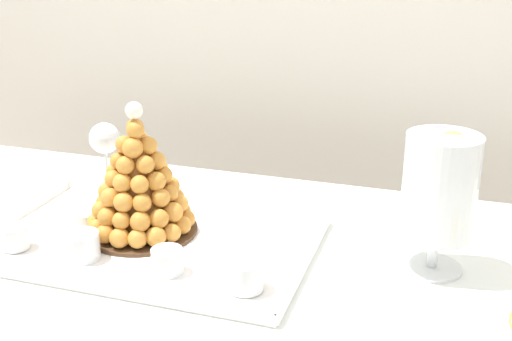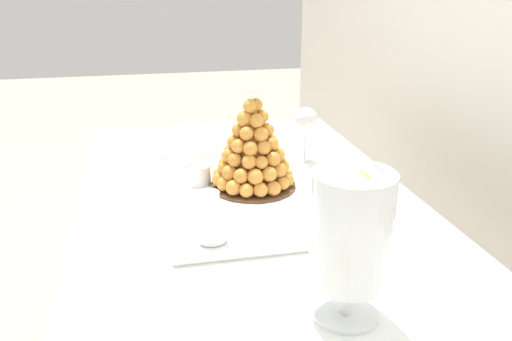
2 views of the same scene
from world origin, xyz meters
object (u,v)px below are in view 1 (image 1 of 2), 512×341
(dessert_cup_left, at_px, (15,238))
(dessert_cup_centre, at_px, (167,262))
(dessert_cup_mid_right, at_px, (246,276))
(wine_glass, at_px, (105,140))
(croquembouche, at_px, (139,185))
(dessert_cup_mid_left, at_px, (83,247))
(creme_brulee_ramekin, at_px, (82,214))
(serving_tray, at_px, (150,242))
(macaron_goblet, at_px, (440,188))

(dessert_cup_left, relative_size, dessert_cup_centre, 0.94)
(dessert_cup_mid_right, distance_m, wine_glass, 0.60)
(croquembouche, height_order, dessert_cup_mid_left, croquembouche)
(creme_brulee_ramekin, bearing_deg, serving_tray, -15.07)
(wine_glass, bearing_deg, creme_brulee_ramekin, -76.70)
(dessert_cup_left, xyz_separation_m, wine_glass, (0.01, 0.34, 0.10))
(dessert_cup_centre, bearing_deg, wine_glass, 133.02)
(serving_tray, relative_size, macaron_goblet, 2.41)
(croquembouche, distance_m, creme_brulee_ramekin, 0.18)
(serving_tray, distance_m, dessert_cup_mid_right, 0.27)
(macaron_goblet, bearing_deg, dessert_cup_mid_right, -148.18)
(dessert_cup_mid_right, relative_size, creme_brulee_ramekin, 0.75)
(serving_tray, distance_m, croquembouche, 0.12)
(dessert_cup_centre, bearing_deg, dessert_cup_mid_left, -179.95)
(dessert_cup_left, bearing_deg, croquembouche, 34.32)
(croquembouche, height_order, dessert_cup_left, croquembouche)
(creme_brulee_ramekin, relative_size, macaron_goblet, 0.31)
(serving_tray, bearing_deg, creme_brulee_ramekin, 164.93)
(creme_brulee_ramekin, distance_m, wine_glass, 0.22)
(dessert_cup_centre, bearing_deg, dessert_cup_left, -179.70)
(wine_glass, bearing_deg, dessert_cup_centre, -46.98)
(serving_tray, distance_m, dessert_cup_centre, 0.14)
(creme_brulee_ramekin, bearing_deg, dessert_cup_centre, -29.45)
(serving_tray, bearing_deg, dessert_cup_mid_right, -25.53)
(dessert_cup_mid_right, bearing_deg, wine_glass, 143.32)
(croquembouche, xyz_separation_m, dessert_cup_mid_left, (-0.05, -0.14, -0.08))
(dessert_cup_left, bearing_deg, macaron_goblet, 12.84)
(wine_glass, bearing_deg, croquembouche, -46.18)
(croquembouche, distance_m, dessert_cup_left, 0.26)
(dessert_cup_left, relative_size, wine_glass, 0.33)
(macaron_goblet, distance_m, wine_glass, 0.79)
(croquembouche, height_order, dessert_cup_centre, croquembouche)
(dessert_cup_centre, bearing_deg, dessert_cup_mid_right, -4.07)
(dessert_cup_left, xyz_separation_m, dessert_cup_mid_right, (0.48, -0.01, 0.00))
(creme_brulee_ramekin, xyz_separation_m, macaron_goblet, (0.73, 0.02, 0.14))
(croquembouche, bearing_deg, dessert_cup_left, -145.68)
(dessert_cup_mid_right, xyz_separation_m, creme_brulee_ramekin, (-0.43, 0.17, -0.01))
(dessert_cup_mid_left, bearing_deg, serving_tray, 50.50)
(dessert_cup_left, height_order, macaron_goblet, macaron_goblet)
(dessert_cup_mid_right, bearing_deg, dessert_cup_mid_left, 178.11)
(dessert_cup_centre, xyz_separation_m, macaron_goblet, (0.46, 0.18, 0.13))
(dessert_cup_left, bearing_deg, creme_brulee_ramekin, 71.48)
(dessert_cup_mid_left, bearing_deg, croquembouche, 69.69)
(dessert_cup_left, height_order, creme_brulee_ramekin, dessert_cup_left)
(serving_tray, distance_m, dessert_cup_left, 0.26)
(dessert_cup_centre, height_order, macaron_goblet, macaron_goblet)
(dessert_cup_mid_left, distance_m, macaron_goblet, 0.67)
(dessert_cup_left, xyz_separation_m, macaron_goblet, (0.78, 0.18, 0.13))
(serving_tray, relative_size, dessert_cup_left, 11.84)
(dessert_cup_centre, height_order, dessert_cup_mid_right, dessert_cup_mid_right)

